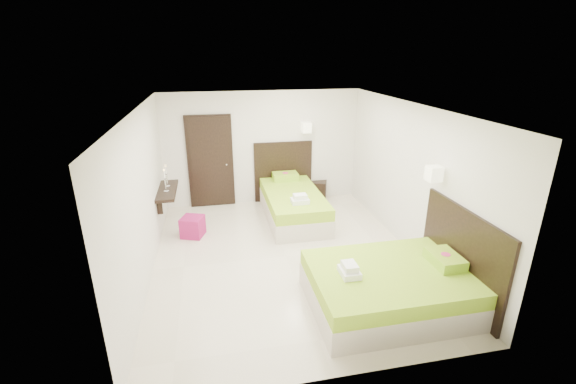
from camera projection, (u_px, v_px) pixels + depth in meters
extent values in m
plane|color=beige|center=(286.00, 256.00, 6.81)|extent=(5.50, 5.50, 0.00)
cube|color=beige|center=(293.00, 210.00, 8.31)|extent=(1.15, 2.30, 0.37)
cube|color=#7FB21C|center=(293.00, 197.00, 8.21)|extent=(1.14, 2.28, 0.23)
cube|color=black|center=(283.00, 171.00, 9.15)|extent=(1.38, 0.05, 1.44)
cube|color=#8FBD22|center=(285.00, 176.00, 8.93)|extent=(0.57, 0.39, 0.16)
cylinder|color=#D9336C|center=(285.00, 173.00, 8.90)|extent=(0.14, 0.14, 0.00)
cube|color=white|center=(300.00, 201.00, 7.57)|extent=(0.34, 0.25, 0.09)
cube|color=white|center=(300.00, 197.00, 7.54)|extent=(0.26, 0.19, 0.09)
cube|color=beige|center=(306.00, 127.00, 8.74)|extent=(0.21, 0.21, 0.23)
cylinder|color=#2D2116|center=(305.00, 127.00, 8.82)|extent=(0.03, 0.16, 0.03)
cube|color=beige|center=(388.00, 294.00, 5.46)|extent=(2.20, 1.65, 0.35)
cube|color=#7FB21C|center=(390.00, 277.00, 5.36)|extent=(2.17, 1.63, 0.22)
cube|color=black|center=(461.00, 255.00, 5.48)|extent=(0.05, 1.87, 1.37)
cube|color=#8FBD22|center=(445.00, 259.00, 5.45)|extent=(0.37, 0.55, 0.15)
cylinder|color=#D9336C|center=(446.00, 254.00, 5.42)|extent=(0.13, 0.13, 0.00)
cube|color=white|center=(349.00, 272.00, 5.19)|extent=(0.24, 0.33, 0.09)
cube|color=white|center=(350.00, 266.00, 5.16)|extent=(0.18, 0.25, 0.09)
cube|color=beige|center=(434.00, 173.00, 5.74)|extent=(0.20, 0.20, 0.22)
cylinder|color=#2D2116|center=(439.00, 173.00, 5.75)|extent=(0.16, 0.03, 0.03)
cube|color=black|center=(316.00, 189.00, 9.47)|extent=(0.61, 0.57, 0.43)
cube|color=#89124B|center=(193.00, 227.00, 7.50)|extent=(0.51, 0.51, 0.40)
cube|color=black|center=(211.00, 162.00, 8.71)|extent=(1.02, 0.06, 2.14)
cube|color=black|center=(211.00, 162.00, 8.68)|extent=(0.88, 0.04, 2.06)
cylinder|color=silver|center=(226.00, 164.00, 8.73)|extent=(0.03, 0.10, 0.03)
cube|color=black|center=(167.00, 191.00, 7.61)|extent=(0.35, 1.20, 0.06)
cube|color=black|center=(160.00, 207.00, 7.22)|extent=(0.10, 0.04, 0.30)
cube|color=black|center=(164.00, 191.00, 8.05)|extent=(0.10, 0.04, 0.30)
cylinder|color=silver|center=(166.00, 191.00, 7.46)|extent=(0.10, 0.10, 0.02)
cylinder|color=silver|center=(166.00, 185.00, 7.41)|extent=(0.02, 0.02, 0.22)
cone|color=silver|center=(165.00, 179.00, 7.37)|extent=(0.07, 0.07, 0.04)
cylinder|color=white|center=(164.00, 174.00, 7.34)|extent=(0.02, 0.02, 0.15)
sphere|color=#FFB23F|center=(164.00, 170.00, 7.31)|extent=(0.02, 0.02, 0.02)
cylinder|color=silver|center=(168.00, 186.00, 7.73)|extent=(0.10, 0.10, 0.02)
cylinder|color=silver|center=(167.00, 181.00, 7.69)|extent=(0.02, 0.02, 0.22)
cone|color=silver|center=(166.00, 174.00, 7.64)|extent=(0.07, 0.07, 0.04)
cylinder|color=white|center=(166.00, 170.00, 7.61)|extent=(0.02, 0.02, 0.15)
sphere|color=#FFB23F|center=(165.00, 166.00, 7.58)|extent=(0.02, 0.02, 0.02)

